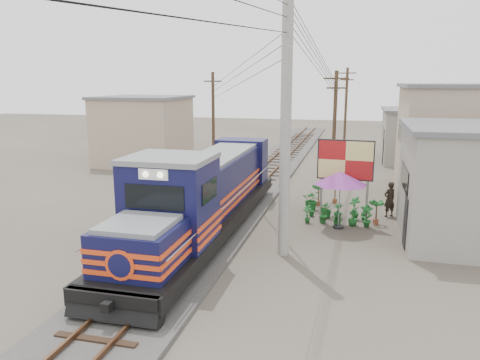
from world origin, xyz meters
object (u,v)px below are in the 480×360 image
(billboard, at_px, (345,162))
(locomotive, at_px, (204,198))
(market_umbrella, at_px, (340,179))
(vendor, at_px, (390,199))

(billboard, bearing_deg, locomotive, -145.32)
(locomotive, bearing_deg, market_umbrella, 25.30)
(market_umbrella, distance_m, vendor, 3.56)
(locomotive, xyz_separation_m, market_umbrella, (5.38, 2.54, 0.56))
(billboard, height_order, market_umbrella, billboard)
(locomotive, bearing_deg, vendor, 32.84)
(billboard, relative_size, vendor, 2.25)
(billboard, distance_m, market_umbrella, 0.97)
(locomotive, height_order, billboard, locomotive)
(locomotive, relative_size, market_umbrella, 5.61)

